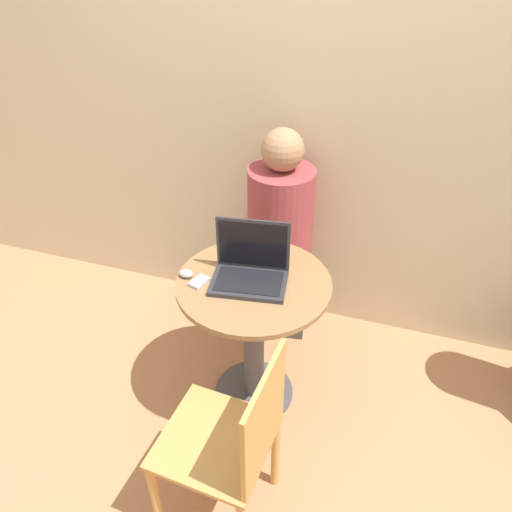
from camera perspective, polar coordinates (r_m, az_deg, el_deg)
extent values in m
plane|color=tan|center=(2.68, -0.23, -15.29)|extent=(12.00, 12.00, 0.00)
cube|color=beige|center=(2.55, 5.26, 17.50)|extent=(7.00, 0.05, 2.60)
cylinder|color=#4C4C51|center=(2.67, -0.23, -15.16)|extent=(0.40, 0.40, 0.02)
cylinder|color=#4C4C51|center=(2.41, -0.25, -9.80)|extent=(0.10, 0.10, 0.69)
cylinder|color=olive|center=(2.18, -0.27, -3.17)|extent=(0.68, 0.68, 0.02)
cube|color=#2D2D33|center=(2.14, -0.81, -3.12)|extent=(0.35, 0.26, 0.02)
cube|color=black|center=(2.14, -0.81, -2.88)|extent=(0.30, 0.21, 0.00)
cube|color=#2D2D33|center=(2.15, -0.34, 1.38)|extent=(0.32, 0.06, 0.24)
cube|color=black|center=(2.14, -0.37, 1.29)|extent=(0.29, 0.05, 0.21)
cube|color=silver|center=(2.17, -6.51, -2.95)|extent=(0.08, 0.10, 0.02)
ellipsoid|color=#B2B2B7|center=(2.21, -7.97, -2.02)|extent=(0.07, 0.05, 0.03)
cylinder|color=tan|center=(2.30, -6.58, -18.63)|extent=(0.04, 0.04, 0.43)
cylinder|color=tan|center=(2.15, -11.38, -25.58)|extent=(0.04, 0.04, 0.43)
cylinder|color=tan|center=(2.22, 2.26, -21.49)|extent=(0.04, 0.04, 0.43)
cube|color=tan|center=(1.98, -4.65, -20.26)|extent=(0.42, 0.42, 0.02)
cube|color=tan|center=(1.76, 0.92, -18.20)|extent=(0.04, 0.37, 0.42)
cube|color=#4C4742|center=(2.99, 2.80, -2.96)|extent=(0.40, 0.52, 0.44)
cylinder|color=#993D42|center=(2.61, 2.80, 4.17)|extent=(0.34, 0.34, 0.57)
sphere|color=#A87A56|center=(2.43, 3.06, 12.04)|extent=(0.21, 0.21, 0.21)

